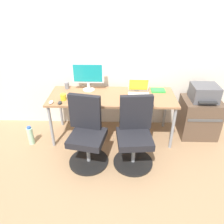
# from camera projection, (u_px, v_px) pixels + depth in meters

# --- Properties ---
(ground_plane) EXTENTS (5.28, 5.28, 0.00)m
(ground_plane) POSITION_uv_depth(u_px,v_px,m) (112.00, 135.00, 3.58)
(ground_plane) COLOR #9E7A56
(back_wall) EXTENTS (4.40, 0.04, 2.60)m
(back_wall) POSITION_uv_depth(u_px,v_px,m) (113.00, 49.00, 3.30)
(back_wall) COLOR silver
(back_wall) RESTS_ON ground
(desk) EXTENTS (1.86, 0.68, 0.71)m
(desk) POSITION_uv_depth(u_px,v_px,m) (112.00, 99.00, 3.26)
(desk) COLOR #996B47
(desk) RESTS_ON ground
(office_chair_left) EXTENTS (0.54, 0.54, 0.94)m
(office_chair_left) POSITION_uv_depth(u_px,v_px,m) (87.00, 134.00, 2.88)
(office_chair_left) COLOR black
(office_chair_left) RESTS_ON ground
(office_chair_right) EXTENTS (0.54, 0.54, 0.94)m
(office_chair_right) POSITION_uv_depth(u_px,v_px,m) (135.00, 135.00, 2.86)
(office_chair_right) COLOR black
(office_chair_right) RESTS_ON ground
(side_cabinet) EXTENTS (0.56, 0.49, 0.62)m
(side_cabinet) POSITION_uv_depth(u_px,v_px,m) (199.00, 117.00, 3.47)
(side_cabinet) COLOR brown
(side_cabinet) RESTS_ON ground
(printer) EXTENTS (0.38, 0.40, 0.24)m
(printer) POSITION_uv_depth(u_px,v_px,m) (204.00, 93.00, 3.26)
(printer) COLOR #515156
(printer) RESTS_ON side_cabinet
(water_bottle_on_floor) EXTENTS (0.09, 0.09, 0.31)m
(water_bottle_on_floor) POSITION_uv_depth(u_px,v_px,m) (31.00, 136.00, 3.32)
(water_bottle_on_floor) COLOR #A5D8B2
(water_bottle_on_floor) RESTS_ON ground
(desktop_monitor) EXTENTS (0.48, 0.18, 0.43)m
(desktop_monitor) POSITION_uv_depth(u_px,v_px,m) (88.00, 75.00, 3.28)
(desktop_monitor) COLOR silver
(desktop_monitor) RESTS_ON desk
(open_laptop) EXTENTS (0.31, 0.27, 0.22)m
(open_laptop) POSITION_uv_depth(u_px,v_px,m) (139.00, 91.00, 3.24)
(open_laptop) COLOR silver
(open_laptop) RESTS_ON desk
(keyboard_by_monitor) EXTENTS (0.34, 0.12, 0.02)m
(keyboard_by_monitor) POSITION_uv_depth(u_px,v_px,m) (87.00, 100.00, 3.08)
(keyboard_by_monitor) COLOR #2D2D2D
(keyboard_by_monitor) RESTS_ON desk
(keyboard_by_laptop) EXTENTS (0.34, 0.12, 0.02)m
(keyboard_by_laptop) POSITION_uv_depth(u_px,v_px,m) (141.00, 104.00, 2.99)
(keyboard_by_laptop) COLOR #2D2D2D
(keyboard_by_laptop) RESTS_ON desk
(mouse_by_monitor) EXTENTS (0.06, 0.10, 0.03)m
(mouse_by_monitor) POSITION_uv_depth(u_px,v_px,m) (51.00, 102.00, 3.02)
(mouse_by_monitor) COLOR silver
(mouse_by_monitor) RESTS_ON desk
(mouse_by_laptop) EXTENTS (0.06, 0.10, 0.03)m
(mouse_by_laptop) POSITION_uv_depth(u_px,v_px,m) (60.00, 103.00, 3.00)
(mouse_by_laptop) COLOR #2D2D2D
(mouse_by_laptop) RESTS_ON desk
(coffee_mug) EXTENTS (0.08, 0.08, 0.09)m
(coffee_mug) POSITION_uv_depth(u_px,v_px,m) (63.00, 97.00, 3.08)
(coffee_mug) COLOR yellow
(coffee_mug) RESTS_ON desk
(pen_cup) EXTENTS (0.07, 0.07, 0.10)m
(pen_cup) POSITION_uv_depth(u_px,v_px,m) (67.00, 86.00, 3.43)
(pen_cup) COLOR slate
(pen_cup) RESTS_ON desk
(phone_near_monitor) EXTENTS (0.07, 0.14, 0.01)m
(phone_near_monitor) POSITION_uv_depth(u_px,v_px,m) (136.00, 89.00, 3.43)
(phone_near_monitor) COLOR black
(phone_near_monitor) RESTS_ON desk
(notebook) EXTENTS (0.21, 0.15, 0.03)m
(notebook) POSITION_uv_depth(u_px,v_px,m) (158.00, 90.00, 3.36)
(notebook) COLOR green
(notebook) RESTS_ON desk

